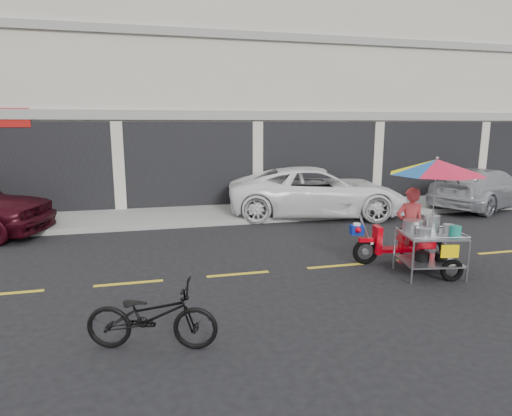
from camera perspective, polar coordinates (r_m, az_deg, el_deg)
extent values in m
plane|color=black|center=(8.83, 10.53, -7.62)|extent=(90.00, 90.00, 0.00)
cube|color=gray|center=(13.84, 1.18, -0.30)|extent=(45.00, 3.00, 0.15)
cube|color=beige|center=(18.48, -2.93, 14.77)|extent=(36.00, 8.00, 8.00)
cube|color=black|center=(14.57, 0.21, 5.74)|extent=(35.28, 0.06, 2.90)
cube|color=gray|center=(14.49, 0.23, 12.24)|extent=(36.00, 0.12, 0.30)
cube|color=gray|center=(14.75, 0.24, 22.00)|extent=(36.00, 0.12, 0.25)
cube|color=white|center=(25.66, 30.44, 14.96)|extent=(8.00, 7.00, 10.40)
cube|color=gold|center=(8.83, 10.53, -7.60)|extent=(42.00, 0.10, 0.01)
imported|color=white|center=(13.42, 8.07, 2.18)|extent=(5.85, 3.61, 1.51)
imported|color=#B2B4BB|center=(16.43, 28.04, 2.35)|extent=(5.07, 3.58, 1.36)
imported|color=black|center=(5.70, -13.71, -13.80)|extent=(1.75, 0.99, 0.87)
torus|color=black|center=(9.01, 14.38, -5.67)|extent=(0.54, 0.19, 0.53)
torus|color=black|center=(9.54, 22.38, -5.24)|extent=(0.54, 0.19, 0.53)
cylinder|color=#9EA0A5|center=(9.01, 14.38, -5.67)|extent=(0.14, 0.08, 0.13)
cylinder|color=#9EA0A5|center=(9.54, 22.38, -5.24)|extent=(0.14, 0.08, 0.13)
cube|color=red|center=(8.94, 14.46, -4.13)|extent=(0.31, 0.16, 0.07)
cylinder|color=#9EA0A5|center=(8.91, 14.50, -3.27)|extent=(0.34, 0.10, 0.75)
cube|color=red|center=(9.02, 15.86, -4.08)|extent=(0.16, 0.33, 0.56)
cube|color=red|center=(9.23, 18.24, -5.26)|extent=(0.78, 0.38, 0.07)
cube|color=red|center=(9.34, 20.70, -3.87)|extent=(0.73, 0.36, 0.37)
cube|color=black|center=(9.25, 20.27, -2.61)|extent=(0.63, 0.32, 0.09)
cylinder|color=#9EA0A5|center=(8.88, 15.27, -1.50)|extent=(0.12, 0.51, 0.03)
sphere|color=black|center=(9.05, 15.25, -0.55)|extent=(0.09, 0.09, 0.09)
cylinder|color=white|center=(9.00, 15.11, -4.50)|extent=(0.13, 0.13, 0.05)
cube|color=navy|center=(8.83, 13.26, -2.84)|extent=(0.27, 0.24, 0.19)
cylinder|color=white|center=(8.80, 13.30, -2.13)|extent=(0.17, 0.17, 0.05)
cone|color=red|center=(8.68, 13.58, -2.97)|extent=(0.20, 0.23, 0.17)
torus|color=black|center=(8.59, 24.67, -7.58)|extent=(0.44, 0.16, 0.43)
cylinder|color=#9EA0A5|center=(8.11, 20.15, -6.90)|extent=(0.04, 0.04, 0.79)
cylinder|color=#9EA0A5|center=(8.84, 17.95, -5.28)|extent=(0.04, 0.04, 0.79)
cylinder|color=#9EA0A5|center=(8.57, 26.44, -6.43)|extent=(0.04, 0.04, 0.79)
cylinder|color=#9EA0A5|center=(9.27, 23.85, -4.95)|extent=(0.04, 0.04, 0.79)
cube|color=#9EA0A5|center=(8.72, 22.07, -6.60)|extent=(1.15, 1.00, 0.03)
cube|color=#9EA0A5|center=(8.58, 22.32, -3.34)|extent=(1.15, 1.00, 0.04)
cylinder|color=#9EA0A5|center=(8.21, 23.63, -3.67)|extent=(1.01, 0.20, 0.02)
cylinder|color=#9EA0A5|center=(8.93, 21.17, -2.34)|extent=(1.01, 0.20, 0.02)
cylinder|color=#9EA0A5|center=(8.36, 19.20, -3.10)|extent=(0.16, 0.83, 0.02)
cylinder|color=#9EA0A5|center=(8.81, 25.33, -2.85)|extent=(0.16, 0.83, 0.02)
cylinder|color=#9EA0A5|center=(9.07, 20.92, -5.83)|extent=(0.15, 0.69, 0.04)
cylinder|color=#9EA0A5|center=(8.96, 21.12, -2.98)|extent=(0.15, 0.69, 0.04)
cube|color=#FFD200|center=(8.31, 24.44, -5.28)|extent=(0.32, 0.07, 0.23)
cylinder|color=#B7B7BC|center=(8.60, 20.17, -2.32)|extent=(0.42, 0.42, 0.21)
cylinder|color=#B7B7BC|center=(8.76, 22.36, -1.96)|extent=(0.34, 0.34, 0.29)
cylinder|color=#B7B7BC|center=(8.76, 24.30, -2.59)|extent=(0.25, 0.25, 0.14)
cylinder|color=#B7B7BC|center=(8.31, 21.43, -3.09)|extent=(0.29, 0.29, 0.14)
cylinder|color=#197E6D|center=(8.51, 25.03, -2.84)|extent=(0.24, 0.24, 0.20)
cylinder|color=black|center=(8.63, 21.28, -6.04)|extent=(0.30, 0.30, 0.17)
cylinder|color=black|center=(8.79, 23.48, -5.95)|extent=(0.26, 0.26, 0.15)
cylinder|color=#9EA0A5|center=(8.55, 22.66, 1.36)|extent=(0.03, 0.03, 1.39)
sphere|color=#9EA0A5|center=(8.47, 23.02, 6.14)|extent=(0.06, 0.06, 0.06)
imported|color=#BD3539|center=(9.20, 19.77, -2.25)|extent=(0.63, 0.47, 1.58)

